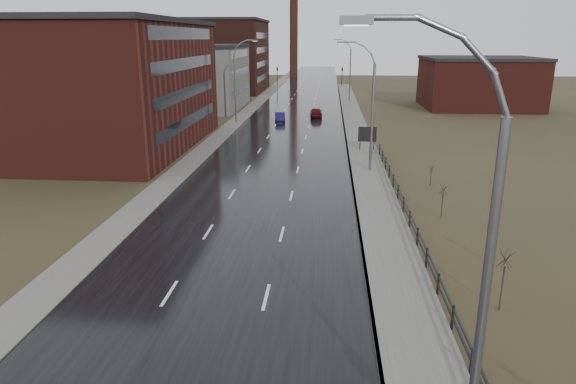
% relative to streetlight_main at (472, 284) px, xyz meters
% --- Properties ---
extents(road, '(14.00, 300.00, 0.06)m').
position_rel_streetlight_main_xyz_m(road, '(-8.47, 58.00, -6.03)').
color(road, black).
rests_on(road, ground).
extents(sidewalk_right, '(3.20, 180.00, 0.18)m').
position_rel_streetlight_main_xyz_m(sidewalk_right, '(0.13, 33.00, -5.97)').
color(sidewalk_right, '#595651').
rests_on(sidewalk_right, ground).
extents(curb_right, '(0.16, 180.00, 0.18)m').
position_rel_streetlight_main_xyz_m(curb_right, '(-1.39, 33.00, -5.97)').
color(curb_right, slate).
rests_on(curb_right, ground).
extents(sidewalk_left, '(2.40, 260.00, 0.12)m').
position_rel_streetlight_main_xyz_m(sidewalk_left, '(-16.67, 58.00, -6.00)').
color(sidewalk_left, '#595651').
rests_on(sidewalk_left, ground).
extents(warehouse_near, '(22.44, 28.56, 13.50)m').
position_rel_streetlight_main_xyz_m(warehouse_near, '(-29.46, 43.00, 0.70)').
color(warehouse_near, '#471914').
rests_on(warehouse_near, ground).
extents(warehouse_mid, '(16.32, 20.40, 10.50)m').
position_rel_streetlight_main_xyz_m(warehouse_mid, '(-26.46, 76.00, -0.80)').
color(warehouse_mid, slate).
rests_on(warehouse_mid, ground).
extents(warehouse_far, '(26.52, 24.48, 15.50)m').
position_rel_streetlight_main_xyz_m(warehouse_far, '(-31.47, 106.00, 1.70)').
color(warehouse_far, '#331611').
rests_on(warehouse_far, ground).
extents(building_right, '(18.36, 16.32, 8.50)m').
position_rel_streetlight_main_xyz_m(building_right, '(21.83, 80.00, -1.80)').
color(building_right, '#471914').
rests_on(building_right, ground).
extents(smokestack, '(2.70, 2.70, 30.70)m').
position_rel_streetlight_main_xyz_m(smokestack, '(-14.47, 148.00, 9.44)').
color(smokestack, '#331611').
rests_on(smokestack, ground).
extents(streetlight_main, '(3.91, 0.29, 12.11)m').
position_rel_streetlight_main_xyz_m(streetlight_main, '(0.00, 0.00, 0.00)').
color(streetlight_main, slate).
rests_on(streetlight_main, ground).
extents(streetlight_right_mid, '(3.36, 0.28, 11.35)m').
position_rel_streetlight_main_xyz_m(streetlight_right_mid, '(0.03, 34.00, -0.22)').
color(streetlight_right_mid, slate).
rests_on(streetlight_right_mid, ground).
extents(streetlight_left, '(3.36, 0.28, 11.35)m').
position_rel_streetlight_main_xyz_m(streetlight_left, '(-16.17, 60.00, -0.22)').
color(streetlight_left, slate).
rests_on(streetlight_left, ground).
extents(streetlight_right_far, '(3.36, 0.28, 11.35)m').
position_rel_streetlight_main_xyz_m(streetlight_right_far, '(0.03, 88.00, -0.22)').
color(streetlight_right_far, slate).
rests_on(streetlight_right_far, ground).
extents(guardrail, '(0.10, 53.05, 1.10)m').
position_rel_streetlight_main_xyz_m(guardrail, '(1.83, 16.32, -5.35)').
color(guardrail, black).
rests_on(guardrail, ground).
extents(shrub_c, '(0.67, 0.71, 2.86)m').
position_rel_streetlight_main_xyz_m(shrub_c, '(4.30, 9.76, -4.54)').
color(shrub_c, '#382D23').
rests_on(shrub_c, ground).
extents(shrub_d, '(0.44, 0.46, 1.83)m').
position_rel_streetlight_main_xyz_m(shrub_d, '(5.34, 14.94, -5.09)').
color(shrub_d, '#382D23').
rests_on(shrub_d, ground).
extents(shrub_e, '(0.54, 0.57, 2.27)m').
position_rel_streetlight_main_xyz_m(shrub_e, '(4.24, 22.05, -4.86)').
color(shrub_e, '#382D23').
rests_on(shrub_e, ground).
extents(shrub_f, '(0.40, 0.42, 1.66)m').
position_rel_streetlight_main_xyz_m(shrub_f, '(4.92, 29.79, -5.18)').
color(shrub_f, '#382D23').
rests_on(shrub_f, ground).
extents(billboard, '(1.93, 0.17, 2.63)m').
position_rel_streetlight_main_xyz_m(billboard, '(0.63, 42.72, -4.31)').
color(billboard, black).
rests_on(billboard, ground).
extents(traffic_light_left, '(0.58, 2.73, 5.30)m').
position_rel_streetlight_main_xyz_m(traffic_light_left, '(-16.47, 118.00, -1.46)').
color(traffic_light_left, black).
rests_on(traffic_light_left, ground).
extents(traffic_light_right, '(0.58, 2.73, 5.30)m').
position_rel_streetlight_main_xyz_m(traffic_light_right, '(-0.47, 118.00, -1.46)').
color(traffic_light_right, black).
rests_on(traffic_light_right, ground).
extents(car_near, '(1.84, 4.06, 1.29)m').
position_rel_streetlight_main_xyz_m(car_near, '(-10.45, 61.77, -5.41)').
color(car_near, '#120E48').
rests_on(car_near, ground).
extents(car_far, '(1.98, 4.46, 1.49)m').
position_rel_streetlight_main_xyz_m(car_far, '(-5.39, 66.25, -5.31)').
color(car_far, '#480C0F').
rests_on(car_far, ground).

